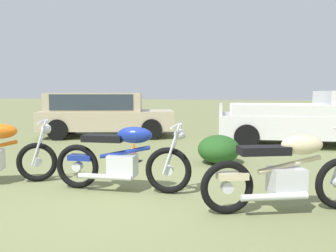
{
  "coord_description": "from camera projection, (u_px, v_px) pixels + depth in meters",
  "views": [
    {
      "loc": [
        2.17,
        -3.96,
        1.45
      ],
      "look_at": [
        0.17,
        1.88,
        0.82
      ],
      "focal_mm": 35.3,
      "sensor_mm": 36.0,
      "label": 1
    }
  ],
  "objects": [
    {
      "name": "ground_plane",
      "position": [
        112.0,
        197.0,
        4.58
      ],
      "size": [
        120.0,
        120.0,
        0.0
      ],
      "primitive_type": "plane",
      "color": "olive"
    },
    {
      "name": "car_beige",
      "position": [
        102.0,
        111.0,
        10.82
      ],
      "size": [
        4.58,
        3.17,
        1.43
      ],
      "rotation": [
        0.0,
        0.0,
        0.38
      ],
      "color": "#BCAD8C",
      "rests_on": "ground"
    },
    {
      "name": "pickup_truck_white",
      "position": [
        328.0,
        118.0,
        8.91
      ],
      "size": [
        5.5,
        2.72,
        1.49
      ],
      "rotation": [
        0.0,
        0.0,
        0.17
      ],
      "color": "silver",
      "rests_on": "ground"
    },
    {
      "name": "shrub_low",
      "position": [
        219.0,
        149.0,
        6.75
      ],
      "size": [
        0.85,
        0.91,
        0.58
      ],
      "color": "#23521E",
      "rests_on": "ground"
    },
    {
      "name": "traffic_cone",
      "position": [
        134.0,
        152.0,
        6.87
      ],
      "size": [
        0.25,
        0.25,
        0.45
      ],
      "color": "#EA590F",
      "rests_on": "ground"
    },
    {
      "name": "motorcycle_cream",
      "position": [
        287.0,
        173.0,
        3.99
      ],
      "size": [
        1.92,
        1.14,
        1.02
      ],
      "rotation": [
        0.0,
        0.0,
        0.45
      ],
      "color": "black",
      "rests_on": "ground"
    },
    {
      "name": "motorcycle_blue",
      "position": [
        123.0,
        158.0,
        4.83
      ],
      "size": [
        2.06,
        0.72,
        1.02
      ],
      "rotation": [
        0.0,
        0.0,
        0.14
      ],
      "color": "black",
      "rests_on": "ground"
    }
  ]
}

